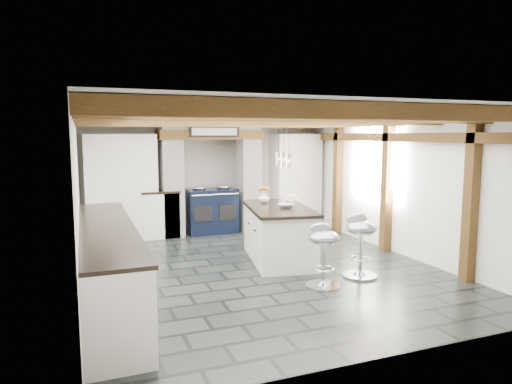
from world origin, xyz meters
name	(u,v)px	position (x,y,z in m)	size (l,w,h in m)	color
ground	(259,268)	(0.00, 0.00, 0.00)	(6.00, 6.00, 0.00)	black
room_shell	(196,189)	(-0.61, 1.42, 1.07)	(6.00, 6.03, 6.00)	white
range_cooker	(211,210)	(0.00, 2.68, 0.47)	(1.00, 0.63, 0.99)	black
kitchen_island	(278,233)	(0.44, 0.29, 0.44)	(1.22, 1.89, 1.15)	white
bar_stool_near	(361,238)	(1.17, -0.91, 0.56)	(0.50, 0.50, 0.90)	silver
bar_stool_far	(323,248)	(0.47, -1.10, 0.53)	(0.46, 0.46, 0.85)	silver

